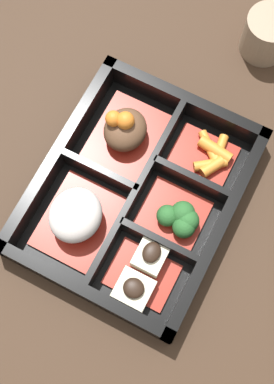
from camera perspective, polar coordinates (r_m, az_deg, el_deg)
ground_plane at (r=0.68m, az=0.00°, el=-0.63°), size 3.00×3.00×0.00m
bento_base at (r=0.68m, az=0.00°, el=-0.51°), size 0.29×0.23×0.01m
bento_rim at (r=0.66m, az=0.18°, el=-0.16°), size 0.29×0.23×0.05m
bowl_rice at (r=0.64m, az=-6.53°, el=-2.60°), size 0.11×0.08×0.06m
bowl_stew at (r=0.68m, az=-1.31°, el=6.57°), size 0.11×0.08×0.06m
bowl_tofu at (r=0.64m, az=0.65°, el=-8.46°), size 0.09×0.08×0.04m
bowl_greens at (r=0.65m, az=4.54°, el=-2.73°), size 0.07×0.08×0.04m
bowl_carrots at (r=0.69m, az=7.68°, el=3.87°), size 0.07×0.08×0.02m
tea_cup at (r=0.77m, az=13.72°, el=16.08°), size 0.07×0.07×0.06m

